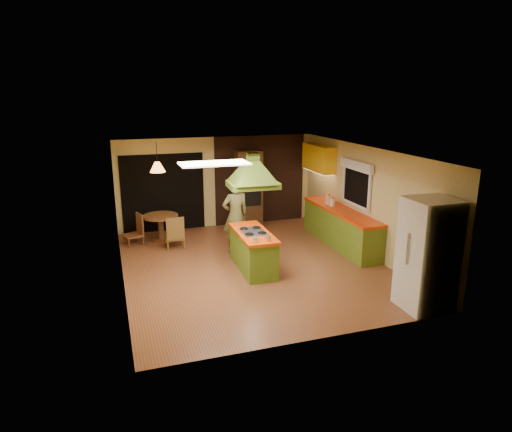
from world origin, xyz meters
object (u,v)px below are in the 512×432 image
object	(u,v)px
wall_oven	(248,189)
kitchen_island	(253,250)
man	(235,216)
canister_large	(329,200)
refrigerator	(428,255)
dining_table	(161,223)

from	to	relation	value
wall_oven	kitchen_island	bearing A→B (deg)	-102.85
man	canister_large	bearing A→B (deg)	177.96
kitchen_island	refrigerator	size ratio (longest dim) A/B	0.85
man	canister_large	size ratio (longest dim) A/B	7.96
refrigerator	wall_oven	world-z (taller)	wall_oven
kitchen_island	canister_large	bearing A→B (deg)	30.30
dining_table	canister_large	size ratio (longest dim) A/B	4.01
man	dining_table	world-z (taller)	man
wall_oven	dining_table	distance (m)	2.65
refrigerator	dining_table	xyz separation A→B (m)	(-3.95, 5.21, -0.52)
wall_oven	canister_large	world-z (taller)	wall_oven
refrigerator	man	bearing A→B (deg)	122.41
man	refrigerator	distance (m)	4.50
canister_large	dining_table	bearing A→B (deg)	163.84
dining_table	canister_large	bearing A→B (deg)	-16.16
refrigerator	dining_table	bearing A→B (deg)	127.80
refrigerator	wall_oven	xyz separation A→B (m)	(-1.44, 5.79, 0.08)
wall_oven	dining_table	bearing A→B (deg)	-164.28
wall_oven	dining_table	xyz separation A→B (m)	(-2.51, -0.58, -0.60)
refrigerator	canister_large	xyz separation A→B (m)	(0.15, 4.02, 0.04)
man	dining_table	bearing A→B (deg)	-47.85
kitchen_island	canister_large	size ratio (longest dim) A/B	7.54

